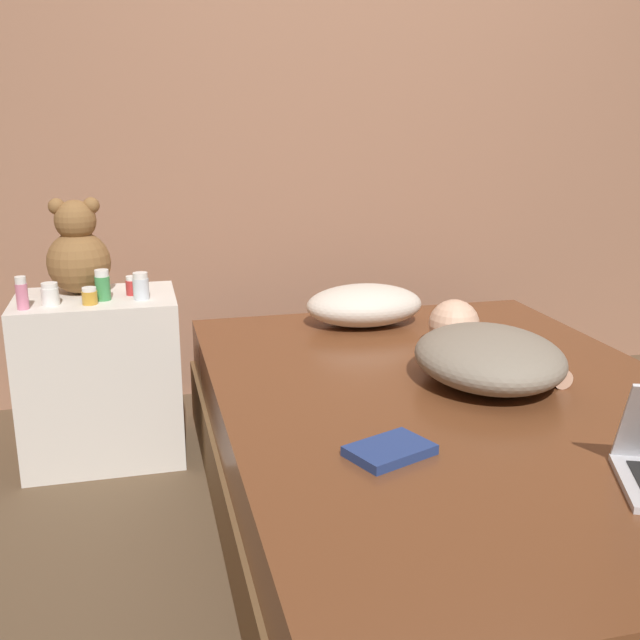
# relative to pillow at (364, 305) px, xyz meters

# --- Properties ---
(ground_plane) EXTENTS (12.00, 12.00, 0.00)m
(ground_plane) POSITION_rel_pillow_xyz_m (0.06, -0.78, -0.48)
(ground_plane) COLOR brown
(wall_back) EXTENTS (8.00, 0.06, 2.60)m
(wall_back) POSITION_rel_pillow_xyz_m (0.06, 0.52, 0.82)
(wall_back) COLOR #996B51
(wall_back) RESTS_ON ground_plane
(bed) EXTENTS (1.40, 2.04, 0.41)m
(bed) POSITION_rel_pillow_xyz_m (0.06, -0.78, -0.28)
(bed) COLOR brown
(bed) RESTS_ON ground_plane
(nightstand) EXTENTS (0.53, 0.39, 0.58)m
(nightstand) POSITION_rel_pillow_xyz_m (-0.97, -0.05, -0.19)
(nightstand) COLOR silver
(nightstand) RESTS_ON ground_plane
(pillow) EXTENTS (0.45, 0.31, 0.15)m
(pillow) POSITION_rel_pillow_xyz_m (0.00, 0.00, 0.00)
(pillow) COLOR beige
(pillow) RESTS_ON bed
(person_lying) EXTENTS (0.48, 0.70, 0.17)m
(person_lying) POSITION_rel_pillow_xyz_m (0.18, -0.66, 0.00)
(person_lying) COLOR gray
(person_lying) RESTS_ON bed
(teddy_bear) EXTENTS (0.21, 0.21, 0.33)m
(teddy_bear) POSITION_rel_pillow_xyz_m (-1.02, 0.02, 0.24)
(teddy_bear) COLOR brown
(teddy_bear) RESTS_ON nightstand
(bottle_red) EXTENTS (0.04, 0.04, 0.07)m
(bottle_red) POSITION_rel_pillow_xyz_m (-0.85, -0.05, 0.13)
(bottle_red) COLOR #B72D2D
(bottle_red) RESTS_ON nightstand
(bottle_pink) EXTENTS (0.04, 0.04, 0.11)m
(bottle_pink) POSITION_rel_pillow_xyz_m (-1.18, -0.17, 0.15)
(bottle_pink) COLOR pink
(bottle_pink) RESTS_ON nightstand
(bottle_clear) EXTENTS (0.05, 0.05, 0.09)m
(bottle_clear) POSITION_rel_pillow_xyz_m (-0.82, -0.12, 0.15)
(bottle_clear) COLOR silver
(bottle_clear) RESTS_ON nightstand
(bottle_amber) EXTENTS (0.05, 0.05, 0.06)m
(bottle_amber) POSITION_rel_pillow_xyz_m (-0.98, -0.15, 0.13)
(bottle_amber) COLOR gold
(bottle_amber) RESTS_ON nightstand
(bottle_white) EXTENTS (0.06, 0.06, 0.07)m
(bottle_white) POSITION_rel_pillow_xyz_m (-1.10, -0.13, 0.14)
(bottle_white) COLOR white
(bottle_white) RESTS_ON nightstand
(bottle_green) EXTENTS (0.05, 0.05, 0.10)m
(bottle_green) POSITION_rel_pillow_xyz_m (-0.94, -0.10, 0.15)
(bottle_green) COLOR #3D8E4C
(bottle_green) RESTS_ON nightstand
(book) EXTENTS (0.23, 0.19, 0.02)m
(book) POSITION_rel_pillow_xyz_m (-0.28, -1.09, -0.06)
(book) COLOR navy
(book) RESTS_ON bed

